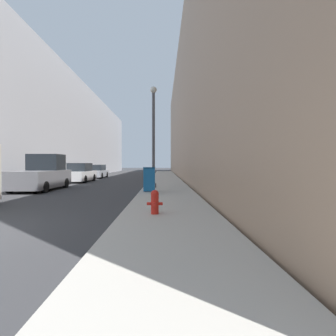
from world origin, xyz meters
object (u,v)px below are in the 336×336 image
(trash_bin, at_px, (149,179))
(pickup_truck, at_px, (42,175))
(parked_sedan_far, at_px, (97,172))
(fire_hydrant, at_px, (155,201))
(parked_sedan_near, at_px, (80,173))
(lamppost, at_px, (153,133))

(trash_bin, bearing_deg, pickup_truck, 160.72)
(pickup_truck, distance_m, parked_sedan_far, 13.63)
(fire_hydrant, bearing_deg, pickup_truck, 130.11)
(fire_hydrant, distance_m, parked_sedan_near, 17.23)
(parked_sedan_near, bearing_deg, lamppost, -46.33)
(pickup_truck, bearing_deg, parked_sedan_far, 90.37)
(fire_hydrant, height_order, parked_sedan_far, parked_sedan_far)
(trash_bin, distance_m, lamppost, 3.62)
(lamppost, xyz_separation_m, parked_sedan_far, (-6.96, 13.61, -2.83))
(trash_bin, height_order, parked_sedan_far, parked_sedan_far)
(pickup_truck, bearing_deg, trash_bin, -19.28)
(pickup_truck, height_order, parked_sedan_near, pickup_truck)
(trash_bin, bearing_deg, lamppost, 86.76)
(fire_hydrant, bearing_deg, parked_sedan_near, 114.42)
(trash_bin, height_order, parked_sedan_near, parked_sedan_near)
(pickup_truck, bearing_deg, fire_hydrant, -49.89)
(fire_hydrant, height_order, pickup_truck, pickup_truck)
(trash_bin, distance_m, pickup_truck, 7.14)
(pickup_truck, relative_size, parked_sedan_near, 1.06)
(pickup_truck, height_order, parked_sedan_far, pickup_truck)
(fire_hydrant, xyz_separation_m, lamppost, (-0.36, 8.60, 3.03))
(trash_bin, xyz_separation_m, parked_sedan_far, (-6.83, 15.99, -0.10))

